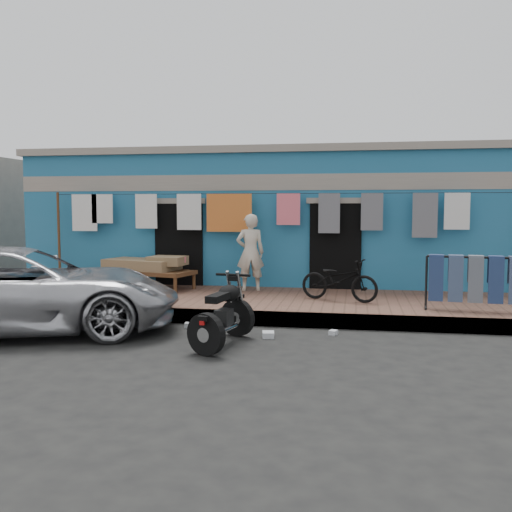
{
  "coord_description": "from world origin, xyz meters",
  "views": [
    {
      "loc": [
        1.73,
        -7.85,
        2.01
      ],
      "look_at": [
        0.0,
        2.0,
        1.15
      ],
      "focal_mm": 40.0,
      "sensor_mm": 36.0,
      "label": 1
    }
  ],
  "objects_px": {
    "car": "(22,289)",
    "jeans_rack": "(485,282)",
    "motorcycle": "(223,311)",
    "seated_person": "(250,252)",
    "charpoy": "(150,273)",
    "bicycle": "(339,275)"
  },
  "relations": [
    {
      "from": "car",
      "to": "charpoy",
      "type": "height_order",
      "value": "car"
    },
    {
      "from": "car",
      "to": "charpoy",
      "type": "xyz_separation_m",
      "value": [
        0.85,
        3.46,
        -0.12
      ]
    },
    {
      "from": "charpoy",
      "to": "jeans_rack",
      "type": "bearing_deg",
      "value": -13.29
    },
    {
      "from": "motorcycle",
      "to": "jeans_rack",
      "type": "xyz_separation_m",
      "value": [
        4.07,
        2.17,
        0.23
      ]
    },
    {
      "from": "charpoy",
      "to": "jeans_rack",
      "type": "height_order",
      "value": "jeans_rack"
    },
    {
      "from": "seated_person",
      "to": "charpoy",
      "type": "xyz_separation_m",
      "value": [
        -2.21,
        -0.05,
        -0.47
      ]
    },
    {
      "from": "motorcycle",
      "to": "charpoy",
      "type": "relative_size",
      "value": 0.73
    },
    {
      "from": "car",
      "to": "charpoy",
      "type": "distance_m",
      "value": 3.56
    },
    {
      "from": "car",
      "to": "seated_person",
      "type": "bearing_deg",
      "value": -61.49
    },
    {
      "from": "motorcycle",
      "to": "car",
      "type": "bearing_deg",
      "value": -176.21
    },
    {
      "from": "car",
      "to": "jeans_rack",
      "type": "distance_m",
      "value": 7.66
    },
    {
      "from": "motorcycle",
      "to": "bicycle",
      "type": "bearing_deg",
      "value": 68.44
    },
    {
      "from": "motorcycle",
      "to": "charpoy",
      "type": "xyz_separation_m",
      "value": [
        -2.5,
        3.72,
        0.09
      ]
    },
    {
      "from": "seated_person",
      "to": "charpoy",
      "type": "bearing_deg",
      "value": -13.7
    },
    {
      "from": "motorcycle",
      "to": "seated_person",
      "type": "bearing_deg",
      "value": 102.69
    },
    {
      "from": "bicycle",
      "to": "jeans_rack",
      "type": "xyz_separation_m",
      "value": [
        2.47,
        -0.61,
        0.0
      ]
    },
    {
      "from": "bicycle",
      "to": "charpoy",
      "type": "height_order",
      "value": "bicycle"
    },
    {
      "from": "seated_person",
      "to": "motorcycle",
      "type": "relative_size",
      "value": 1.01
    },
    {
      "from": "charpoy",
      "to": "motorcycle",
      "type": "bearing_deg",
      "value": -56.1
    },
    {
      "from": "car",
      "to": "charpoy",
      "type": "relative_size",
      "value": 2.29
    },
    {
      "from": "seated_person",
      "to": "bicycle",
      "type": "xyz_separation_m",
      "value": [
        1.89,
        -0.99,
        -0.33
      ]
    },
    {
      "from": "seated_person",
      "to": "charpoy",
      "type": "height_order",
      "value": "seated_person"
    }
  ]
}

